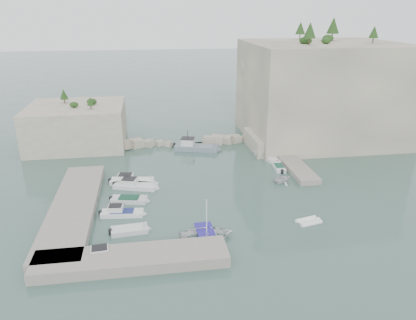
{
  "coord_description": "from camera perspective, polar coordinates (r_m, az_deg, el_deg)",
  "views": [
    {
      "loc": [
        -7.81,
        -45.33,
        22.47
      ],
      "look_at": [
        0.0,
        6.0,
        3.0
      ],
      "focal_mm": 35.0,
      "sensor_mm": 36.0,
      "label": 1
    }
  ],
  "objects": [
    {
      "name": "tender_east_d",
      "position": [
        65.51,
        8.02,
        0.29
      ],
      "size": [
        4.28,
        3.01,
        1.55
      ],
      "primitive_type": "imported",
      "rotation": [
        0.0,
        0.0,
        1.15
      ],
      "color": "white",
      "rests_on": "ground"
    },
    {
      "name": "rowboat",
      "position": [
        42.96,
        -0.19,
        -10.98
      ],
      "size": [
        5.73,
        4.22,
        1.15
      ],
      "primitive_type": "imported",
      "rotation": [
        0.0,
        0.0,
        1.62
      ],
      "color": "white",
      "rests_on": "ground"
    },
    {
      "name": "motorboat_f",
      "position": [
        41.13,
        -13.86,
        -13.24
      ],
      "size": [
        5.36,
        2.03,
        1.4
      ],
      "primitive_type": null,
      "rotation": [
        0.0,
        0.0,
        0.09
      ],
      "color": "silver",
      "rests_on": "ground"
    },
    {
      "name": "cliff_east",
      "position": [
        76.25,
        15.55,
        9.26
      ],
      "size": [
        26.0,
        22.0,
        17.0
      ],
      "primitive_type": "cube",
      "color": "beige",
      "rests_on": "ground"
    },
    {
      "name": "motorboat_a",
      "position": [
        56.61,
        -10.61,
        -3.21
      ],
      "size": [
        6.63,
        2.89,
        1.4
      ],
      "primitive_type": null,
      "rotation": [
        0.0,
        0.0,
        -0.16
      ],
      "color": "white",
      "rests_on": "ground"
    },
    {
      "name": "motorboat_c",
      "position": [
        51.42,
        -11.02,
        -5.77
      ],
      "size": [
        5.08,
        2.68,
        0.7
      ],
      "primitive_type": null,
      "rotation": [
        0.0,
        0.0,
        -0.2
      ],
      "color": "silver",
      "rests_on": "ground"
    },
    {
      "name": "tender_east_c",
      "position": [
        64.65,
        8.75,
        -0.03
      ],
      "size": [
        2.41,
        4.69,
        0.7
      ],
      "primitive_type": null,
      "rotation": [
        0.0,
        0.0,
        1.79
      ],
      "color": "white",
      "rests_on": "ground"
    },
    {
      "name": "tender_east_a",
      "position": [
        56.67,
        10.27,
        -3.16
      ],
      "size": [
        3.38,
        3.08,
        1.53
      ],
      "primitive_type": "imported",
      "rotation": [
        0.0,
        0.0,
        1.79
      ],
      "color": "silver",
      "rests_on": "ground"
    },
    {
      "name": "inflatable_dinghy",
      "position": [
        47.14,
        13.93,
        -8.58
      ],
      "size": [
        3.11,
        2.03,
        0.44
      ],
      "primitive_type": null,
      "rotation": [
        0.0,
        0.0,
        0.24
      ],
      "color": "white",
      "rests_on": "ground"
    },
    {
      "name": "vegetation",
      "position": [
        74.44,
        12.02,
        16.63
      ],
      "size": [
        53.48,
        13.88,
        13.4
      ],
      "color": "#1E4219",
      "rests_on": "ground"
    },
    {
      "name": "rowboat_mast",
      "position": [
        41.63,
        -0.2,
        -7.84
      ],
      "size": [
        0.1,
        0.1,
        4.2
      ],
      "primitive_type": "cylinder",
      "color": "white",
      "rests_on": "rowboat"
    },
    {
      "name": "outcrop_west",
      "position": [
        73.86,
        -17.91,
        4.66
      ],
      "size": [
        16.0,
        14.0,
        7.0
      ],
      "primitive_type": "cube",
      "color": "beige",
      "rests_on": "ground"
    },
    {
      "name": "motorboat_b",
      "position": [
        55.08,
        -10.12,
        -3.86
      ],
      "size": [
        6.65,
        3.85,
        1.4
      ],
      "primitive_type": null,
      "rotation": [
        0.0,
        0.0,
        -0.3
      ],
      "color": "silver",
      "rests_on": "ground"
    },
    {
      "name": "ground",
      "position": [
        51.19,
        1.02,
        -5.48
      ],
      "size": [
        400.0,
        400.0,
        0.0
      ],
      "primitive_type": "plane",
      "color": "#416258",
      "rests_on": "ground"
    },
    {
      "name": "cliff_terrace",
      "position": [
        69.96,
        9.09,
        2.63
      ],
      "size": [
        8.0,
        10.0,
        2.5
      ],
      "primitive_type": "cube",
      "color": "beige",
      "rests_on": "ground"
    },
    {
      "name": "quay_south",
      "position": [
        39.54,
        -10.65,
        -13.52
      ],
      "size": [
        18.0,
        4.0,
        1.1
      ],
      "primitive_type": "cube",
      "color": "#9E9689",
      "rests_on": "ground"
    },
    {
      "name": "motorboat_d",
      "position": [
        48.34,
        -11.95,
        -7.63
      ],
      "size": [
        5.42,
        2.13,
        1.4
      ],
      "primitive_type": null,
      "rotation": [
        0.0,
        0.0,
        -0.11
      ],
      "color": "white",
      "rests_on": "ground"
    },
    {
      "name": "ledge_east",
      "position": [
        63.27,
        11.62,
        -0.3
      ],
      "size": [
        3.0,
        16.0,
        0.8
      ],
      "primitive_type": "cube",
      "color": "#9E9689",
      "rests_on": "ground"
    },
    {
      "name": "motorboat_e",
      "position": [
        44.84,
        -10.96,
        -9.94
      ],
      "size": [
        4.38,
        2.12,
        0.7
      ],
      "primitive_type": null,
      "rotation": [
        0.0,
        0.0,
        0.09
      ],
      "color": "silver",
      "rests_on": "ground"
    },
    {
      "name": "tender_east_b",
      "position": [
        61.33,
        9.92,
        -1.26
      ],
      "size": [
        1.6,
        4.03,
        0.7
      ],
      "primitive_type": null,
      "rotation": [
        0.0,
        0.0,
        1.51
      ],
      "color": "white",
      "rests_on": "ground"
    },
    {
      "name": "work_boat",
      "position": [
        68.54,
        -1.65,
        1.41
      ],
      "size": [
        8.35,
        4.6,
        2.2
      ],
      "primitive_type": null,
      "rotation": [
        0.0,
        0.0,
        -0.3
      ],
      "color": "slate",
      "rests_on": "ground"
    },
    {
      "name": "quay_west",
      "position": [
        50.3,
        -18.37,
        -6.42
      ],
      "size": [
        5.0,
        24.0,
        1.1
      ],
      "primitive_type": "cube",
      "color": "#9E9689",
      "rests_on": "ground"
    },
    {
      "name": "breakwater",
      "position": [
        71.09,
        -2.74,
        2.7
      ],
      "size": [
        28.0,
        3.0,
        1.4
      ],
      "primitive_type": "cube",
      "color": "beige",
      "rests_on": "ground"
    }
  ]
}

